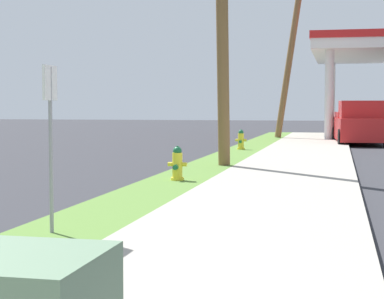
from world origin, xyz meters
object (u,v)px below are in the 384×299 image
at_px(utility_pole_background, 290,53).
at_px(street_sign_post, 50,114).
at_px(fire_hydrant_third, 241,141).
at_px(fire_hydrant_second, 177,165).
at_px(car_navy_by_far_pump, 382,126).
at_px(truck_red_at_forecourt, 359,124).

xyz_separation_m(utility_pole_background, street_sign_post, (-1.12, -26.49, -2.80)).
xyz_separation_m(fire_hydrant_third, utility_pole_background, (1.11, 9.75, 3.99)).
distance_m(fire_hydrant_second, fire_hydrant_third, 10.56).
relative_size(utility_pole_background, car_navy_by_far_pump, 1.86).
xyz_separation_m(fire_hydrant_third, car_navy_by_far_pump, (5.66, 10.03, 0.28)).
height_order(utility_pole_background, street_sign_post, utility_pole_background).
bearing_deg(fire_hydrant_second, truck_red_at_forecourt, 75.81).
distance_m(fire_hydrant_second, utility_pole_background, 20.72).
distance_m(utility_pole_background, car_navy_by_far_pump, 5.88).
distance_m(car_navy_by_far_pump, truck_red_at_forecourt, 3.72).
distance_m(fire_hydrant_second, street_sign_post, 6.29).
xyz_separation_m(street_sign_post, car_navy_by_far_pump, (5.67, 26.78, -0.91)).
height_order(utility_pole_background, car_navy_by_far_pump, utility_pole_background).
distance_m(street_sign_post, car_navy_by_far_pump, 27.39).
relative_size(fire_hydrant_second, car_navy_by_far_pump, 0.16).
height_order(utility_pole_background, truck_red_at_forecourt, utility_pole_background).
xyz_separation_m(fire_hydrant_second, fire_hydrant_third, (-0.13, 10.56, 0.00)).
bearing_deg(car_navy_by_far_pump, truck_red_at_forecourt, -109.00).
distance_m(utility_pole_background, street_sign_post, 26.66).
bearing_deg(utility_pole_background, fire_hydrant_third, -96.50).
distance_m(fire_hydrant_third, car_navy_by_far_pump, 11.53).
relative_size(street_sign_post, truck_red_at_forecourt, 0.38).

